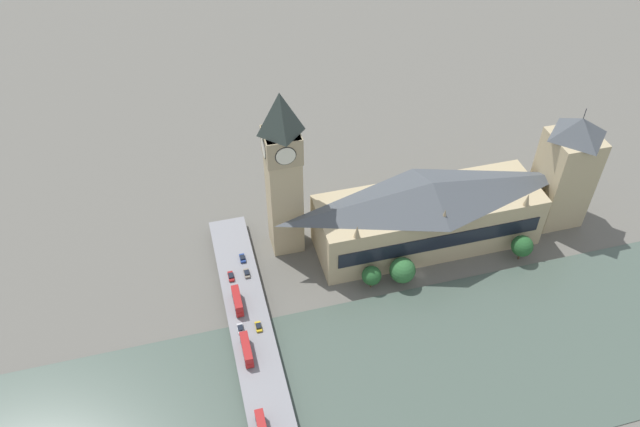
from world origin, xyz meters
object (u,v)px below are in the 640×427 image
at_px(parliament_hall, 428,213).
at_px(car_northbound_tail, 231,276).
at_px(road_bridge, 267,401).
at_px(car_northbound_lead, 242,258).
at_px(car_southbound_lead, 247,273).
at_px(car_southbound_mid, 258,327).
at_px(double_decker_bus_mid, 237,301).
at_px(car_southbound_tail, 240,328).
at_px(victoria_tower, 566,170).
at_px(clock_tower, 283,170).
at_px(double_decker_bus_lead, 247,349).

relative_size(parliament_hall, car_northbound_tail, 18.02).
bearing_deg(road_bridge, car_northbound_lead, -2.50).
xyz_separation_m(car_southbound_lead, car_southbound_mid, (-23.89, 0.31, -0.01)).
distance_m(car_northbound_lead, car_northbound_tail, 9.27).
xyz_separation_m(double_decker_bus_mid, car_southbound_tail, (-9.98, 0.82, -2.05)).
xyz_separation_m(victoria_tower, car_southbound_mid, (-27.77, 122.95, -18.17)).
distance_m(clock_tower, car_northbound_lead, 36.20).
bearing_deg(car_northbound_lead, clock_tower, -65.80).
height_order(victoria_tower, double_decker_bus_lead, victoria_tower).
xyz_separation_m(road_bridge, car_southbound_tail, (27.00, 3.32, 1.53)).
bearing_deg(car_northbound_tail, double_decker_bus_lead, 179.96).
distance_m(clock_tower, car_southbound_mid, 53.03).
relative_size(road_bridge, double_decker_bus_lead, 14.29).
height_order(road_bridge, car_northbound_tail, car_northbound_tail).
distance_m(parliament_hall, victoria_tower, 54.63).
bearing_deg(victoria_tower, clock_tower, 83.61).
distance_m(road_bridge, car_southbound_lead, 50.26).
distance_m(double_decker_bus_lead, car_southbound_lead, 33.51).
bearing_deg(double_decker_bus_lead, parliament_hall, -63.67).
height_order(clock_tower, car_northbound_tail, clock_tower).
bearing_deg(clock_tower, car_northbound_lead, 114.20).
xyz_separation_m(double_decker_bus_lead, double_decker_bus_mid, (19.80, -0.35, 0.15)).
bearing_deg(double_decker_bus_lead, victoria_tower, -73.97).
distance_m(clock_tower, victoria_tower, 106.28).
bearing_deg(double_decker_bus_mid, clock_tower, -38.59).
xyz_separation_m(car_northbound_tail, car_southbound_lead, (0.02, -5.60, -0.01)).
bearing_deg(victoria_tower, double_decker_bus_lead, 106.03).
distance_m(car_northbound_lead, car_southbound_mid, 31.44).
relative_size(double_decker_bus_mid, car_southbound_tail, 2.57).
height_order(parliament_hall, car_northbound_tail, parliament_hall).
bearing_deg(double_decker_bus_lead, car_northbound_lead, -7.55).
bearing_deg(car_northbound_tail, parliament_hall, -87.05).
height_order(victoria_tower, road_bridge, victoria_tower).
bearing_deg(road_bridge, car_southbound_mid, -5.35).
bearing_deg(car_southbound_mid, victoria_tower, -77.27).
bearing_deg(clock_tower, double_decker_bus_lead, 154.35).
bearing_deg(car_southbound_tail, car_northbound_tail, -1.22).
distance_m(car_northbound_lead, car_southbound_lead, 7.56).
relative_size(clock_tower, car_northbound_tail, 14.40).
xyz_separation_m(double_decker_bus_mid, car_northbound_tail, (13.17, 0.33, -2.04)).
xyz_separation_m(parliament_hall, car_northbound_lead, (3.73, 69.00, -9.12)).
bearing_deg(car_southbound_lead, victoria_tower, -88.19).
xyz_separation_m(road_bridge, car_southbound_mid, (26.27, -2.46, 1.52)).
height_order(road_bridge, car_northbound_lead, car_northbound_lead).
xyz_separation_m(car_northbound_lead, car_southbound_lead, (-7.55, -0.25, -0.05)).
bearing_deg(parliament_hall, victoria_tower, -89.94).
distance_m(parliament_hall, car_southbound_lead, 69.47).
bearing_deg(car_southbound_tail, car_northbound_lead, -10.77).
distance_m(road_bridge, car_northbound_tail, 50.25).
bearing_deg(parliament_hall, car_northbound_lead, 86.91).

